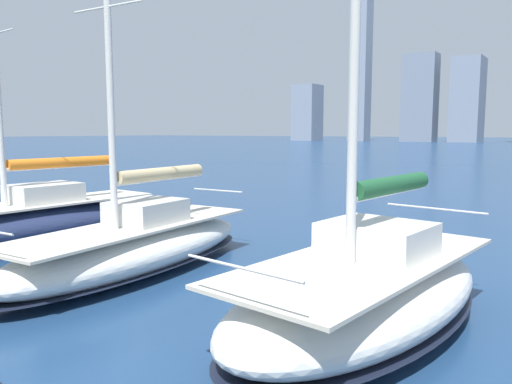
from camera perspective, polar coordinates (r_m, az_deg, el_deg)
sailboat_forest at (r=8.86m, az=12.34°, el=-10.66°), size 3.68×7.08×12.81m
sailboat_tan at (r=12.47m, az=-13.66°, el=-5.91°), size 2.73×7.92×9.40m
sailboat_orange at (r=16.40m, az=-24.42°, el=-3.13°), size 3.03×9.09×9.27m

